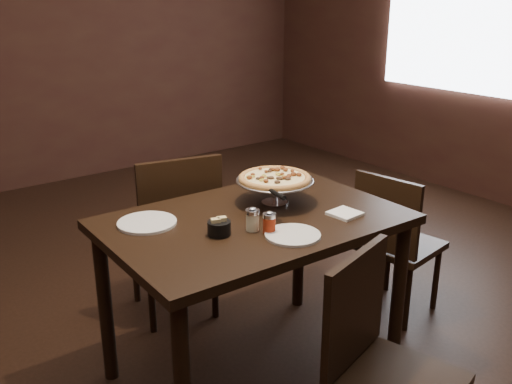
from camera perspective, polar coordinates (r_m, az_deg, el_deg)
room at (r=2.39m, az=2.63°, el=11.82°), size 6.04×7.04×2.84m
dining_table at (r=2.52m, az=-0.21°, el=-4.75°), size 1.29×0.88×0.79m
pizza_stand at (r=2.60m, az=1.89°, el=1.36°), size 0.36×0.36×0.15m
parmesan_shaker at (r=2.33m, az=-0.35°, el=-2.75°), size 0.06×0.06×0.10m
pepper_flake_shaker at (r=2.30m, az=1.34°, el=-3.09°), size 0.05×0.05×0.09m
packet_caddy at (r=2.30m, az=-3.72°, el=-3.56°), size 0.09×0.09×0.07m
napkin_stack at (r=2.53m, az=8.88°, el=-2.14°), size 0.13×0.13×0.01m
plate_left at (r=2.45m, az=-10.85°, el=-3.04°), size 0.25×0.25×0.01m
plate_near at (r=2.29m, az=3.69°, el=-4.31°), size 0.22×0.22×0.01m
serving_spatula at (r=2.41m, az=2.08°, el=-0.23°), size 0.15×0.15×0.03m
chair_far at (r=3.08m, az=-8.05°, el=-3.82°), size 0.52×0.52×0.94m
chair_near at (r=2.15m, az=12.38°, el=-16.39°), size 0.50×0.50×0.87m
chair_side at (r=3.18m, az=13.68°, el=-4.62°), size 0.44×0.44×0.83m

